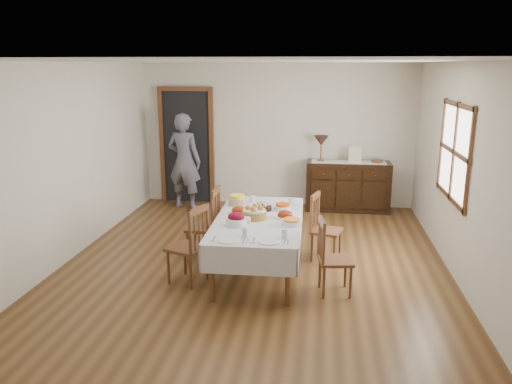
# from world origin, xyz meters

# --- Properties ---
(ground) EXTENTS (6.00, 6.00, 0.00)m
(ground) POSITION_xyz_m (0.00, 0.00, 0.00)
(ground) COLOR brown
(room_shell) EXTENTS (5.02, 6.02, 2.65)m
(room_shell) POSITION_xyz_m (-0.15, 0.42, 1.64)
(room_shell) COLOR silver
(room_shell) RESTS_ON ground
(dining_table) EXTENTS (1.10, 2.09, 0.71)m
(dining_table) POSITION_xyz_m (0.08, -0.27, 0.62)
(dining_table) COLOR silver
(dining_table) RESTS_ON ground
(chair_left_near) EXTENTS (0.52, 0.52, 0.97)m
(chair_left_near) POSITION_xyz_m (-0.68, -0.70, 0.49)
(chair_left_near) COLOR brown
(chair_left_near) RESTS_ON ground
(chair_left_far) EXTENTS (0.43, 0.43, 0.99)m
(chair_left_far) POSITION_xyz_m (-0.66, 0.07, 0.50)
(chair_left_far) COLOR brown
(chair_left_far) RESTS_ON ground
(chair_right_near) EXTENTS (0.42, 0.42, 0.89)m
(chair_right_near) POSITION_xyz_m (0.98, -0.77, 0.45)
(chair_right_near) COLOR brown
(chair_right_near) RESTS_ON ground
(chair_right_far) EXTENTS (0.46, 0.46, 0.90)m
(chair_right_far) POSITION_xyz_m (0.89, 0.28, 0.46)
(chair_right_far) COLOR brown
(chair_right_far) RESTS_ON ground
(sideboard) EXTENTS (1.48, 0.54, 0.89)m
(sideboard) POSITION_xyz_m (1.31, 2.72, 0.45)
(sideboard) COLOR black
(sideboard) RESTS_ON ground
(person) EXTENTS (0.65, 0.49, 1.86)m
(person) POSITION_xyz_m (-1.63, 2.48, 0.93)
(person) COLOR #595866
(person) RESTS_ON ground
(bread_basket) EXTENTS (0.31, 0.31, 0.17)m
(bread_basket) POSITION_xyz_m (0.03, -0.30, 0.78)
(bread_basket) COLOR olive
(bread_basket) RESTS_ON dining_table
(egg_basket) EXTENTS (0.23, 0.23, 0.11)m
(egg_basket) POSITION_xyz_m (0.09, 0.09, 0.75)
(egg_basket) COLOR black
(egg_basket) RESTS_ON dining_table
(ham_platter_a) EXTENTS (0.28, 0.28, 0.11)m
(ham_platter_a) POSITION_xyz_m (-0.19, -0.10, 0.74)
(ham_platter_a) COLOR white
(ham_platter_a) RESTS_ON dining_table
(ham_platter_b) EXTENTS (0.27, 0.27, 0.11)m
(ham_platter_b) POSITION_xyz_m (0.41, -0.21, 0.74)
(ham_platter_b) COLOR white
(ham_platter_b) RESTS_ON dining_table
(beet_bowl) EXTENTS (0.24, 0.24, 0.16)m
(beet_bowl) POSITION_xyz_m (-0.14, -0.59, 0.78)
(beet_bowl) COLOR white
(beet_bowl) RESTS_ON dining_table
(carrot_bowl) EXTENTS (0.23, 0.23, 0.08)m
(carrot_bowl) POSITION_xyz_m (0.35, 0.14, 0.75)
(carrot_bowl) COLOR white
(carrot_bowl) RESTS_ON dining_table
(pineapple_bowl) EXTENTS (0.25, 0.25, 0.13)m
(pineapple_bowl) POSITION_xyz_m (-0.28, 0.30, 0.77)
(pineapple_bowl) COLOR tan
(pineapple_bowl) RESTS_ON dining_table
(casserole_dish) EXTENTS (0.23, 0.23, 0.07)m
(casserole_dish) POSITION_xyz_m (0.51, -0.48, 0.75)
(casserole_dish) COLOR white
(casserole_dish) RESTS_ON dining_table
(butter_dish) EXTENTS (0.14, 0.09, 0.07)m
(butter_dish) POSITION_xyz_m (-0.06, -0.48, 0.75)
(butter_dish) COLOR white
(butter_dish) RESTS_ON dining_table
(setting_left) EXTENTS (0.42, 0.31, 0.10)m
(setting_left) POSITION_xyz_m (-0.08, -1.07, 0.73)
(setting_left) COLOR white
(setting_left) RESTS_ON dining_table
(setting_right) EXTENTS (0.42, 0.31, 0.10)m
(setting_right) POSITION_xyz_m (0.35, -1.06, 0.73)
(setting_right) COLOR white
(setting_right) RESTS_ON dining_table
(glass_far_a) EXTENTS (0.06, 0.06, 0.10)m
(glass_far_a) POSITION_xyz_m (-0.10, 0.44, 0.76)
(glass_far_a) COLOR silver
(glass_far_a) RESTS_ON dining_table
(glass_far_b) EXTENTS (0.06, 0.06, 0.10)m
(glass_far_b) POSITION_xyz_m (0.44, 0.38, 0.76)
(glass_far_b) COLOR silver
(glass_far_b) RESTS_ON dining_table
(runner) EXTENTS (1.30, 0.35, 0.01)m
(runner) POSITION_xyz_m (1.31, 2.69, 0.89)
(runner) COLOR silver
(runner) RESTS_ON sideboard
(table_lamp) EXTENTS (0.26, 0.26, 0.46)m
(table_lamp) POSITION_xyz_m (0.82, 2.71, 1.24)
(table_lamp) COLOR brown
(table_lamp) RESTS_ON sideboard
(picture_frame) EXTENTS (0.22, 0.08, 0.28)m
(picture_frame) POSITION_xyz_m (1.41, 2.64, 1.03)
(picture_frame) COLOR beige
(picture_frame) RESTS_ON sideboard
(deco_bowl) EXTENTS (0.20, 0.20, 0.06)m
(deco_bowl) POSITION_xyz_m (1.80, 2.70, 0.92)
(deco_bowl) COLOR brown
(deco_bowl) RESTS_ON sideboard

